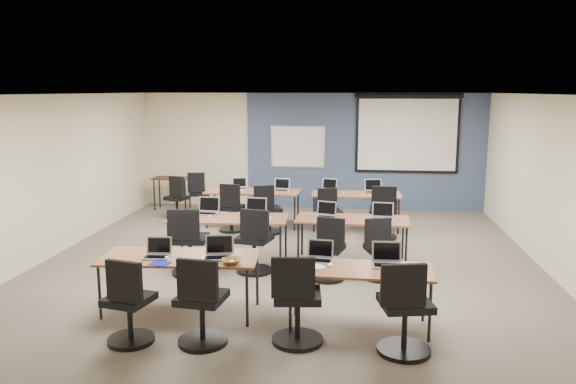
# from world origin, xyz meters

# --- Properties ---
(floor) EXTENTS (8.00, 9.00, 0.02)m
(floor) POSITION_xyz_m (0.00, 0.00, 0.00)
(floor) COLOR #6B6354
(floor) RESTS_ON ground
(ceiling) EXTENTS (8.00, 9.00, 0.02)m
(ceiling) POSITION_xyz_m (0.00, 0.00, 2.70)
(ceiling) COLOR white
(ceiling) RESTS_ON ground
(wall_back) EXTENTS (8.00, 0.04, 2.70)m
(wall_back) POSITION_xyz_m (0.00, 4.50, 1.35)
(wall_back) COLOR beige
(wall_back) RESTS_ON ground
(wall_front) EXTENTS (8.00, 0.04, 2.70)m
(wall_front) POSITION_xyz_m (0.00, -4.50, 1.35)
(wall_front) COLOR beige
(wall_front) RESTS_ON ground
(wall_left) EXTENTS (0.04, 9.00, 2.70)m
(wall_left) POSITION_xyz_m (-4.00, 0.00, 1.35)
(wall_left) COLOR beige
(wall_left) RESTS_ON ground
(wall_right) EXTENTS (0.04, 9.00, 2.70)m
(wall_right) POSITION_xyz_m (4.00, 0.00, 1.35)
(wall_right) COLOR beige
(wall_right) RESTS_ON ground
(blue_accent_panel) EXTENTS (5.50, 0.04, 2.70)m
(blue_accent_panel) POSITION_xyz_m (1.25, 4.47, 1.35)
(blue_accent_panel) COLOR #3D5977
(blue_accent_panel) RESTS_ON wall_back
(whiteboard) EXTENTS (1.28, 0.03, 0.98)m
(whiteboard) POSITION_xyz_m (-0.30, 4.43, 1.45)
(whiteboard) COLOR silver
(whiteboard) RESTS_ON wall_back
(projector_screen) EXTENTS (2.40, 0.10, 1.82)m
(projector_screen) POSITION_xyz_m (2.20, 4.41, 1.89)
(projector_screen) COLOR black
(projector_screen) RESTS_ON wall_back
(training_table_front_left) EXTENTS (1.94, 0.81, 0.73)m
(training_table_front_left) POSITION_xyz_m (-1.11, -2.10, 0.69)
(training_table_front_left) COLOR olive
(training_table_front_left) RESTS_ON floor
(training_table_front_right) EXTENTS (1.67, 0.70, 0.73)m
(training_table_front_right) POSITION_xyz_m (1.11, -2.32, 0.68)
(training_table_front_right) COLOR olive
(training_table_front_right) RESTS_ON floor
(training_table_mid_left) EXTENTS (1.92, 0.80, 0.73)m
(training_table_mid_left) POSITION_xyz_m (-0.99, 0.09, 0.69)
(training_table_mid_left) COLOR #9E6C2D
(training_table_mid_left) RESTS_ON floor
(training_table_mid_right) EXTENTS (1.80, 0.75, 0.73)m
(training_table_mid_right) POSITION_xyz_m (1.01, 0.25, 0.68)
(training_table_mid_right) COLOR #AA6E39
(training_table_mid_right) RESTS_ON floor
(training_table_back_left) EXTENTS (1.92, 0.80, 0.73)m
(training_table_back_left) POSITION_xyz_m (-1.03, 2.55, 0.69)
(training_table_back_left) COLOR #936137
(training_table_back_left) RESTS_ON floor
(training_table_back_right) EXTENTS (1.76, 0.73, 0.73)m
(training_table_back_right) POSITION_xyz_m (1.07, 2.47, 0.68)
(training_table_back_right) COLOR brown
(training_table_back_right) RESTS_ON floor
(laptop_0) EXTENTS (0.31, 0.27, 0.24)m
(laptop_0) POSITION_xyz_m (-1.37, -2.17, 0.79)
(laptop_0) COLOR #BAB9C1
(laptop_0) RESTS_ON training_table_front_left
(mouse_0) EXTENTS (0.09, 0.11, 0.03)m
(mouse_0) POSITION_xyz_m (-1.23, -2.22, 0.74)
(mouse_0) COLOR white
(mouse_0) RESTS_ON training_table_front_left
(task_chair_0) EXTENTS (0.52, 0.52, 1.00)m
(task_chair_0) POSITION_xyz_m (-1.39, -3.06, 0.41)
(task_chair_0) COLOR black
(task_chair_0) RESTS_ON floor
(laptop_1) EXTENTS (0.35, 0.30, 0.27)m
(laptop_1) POSITION_xyz_m (-0.62, -2.10, 0.80)
(laptop_1) COLOR #B0B0B5
(laptop_1) RESTS_ON training_table_front_left
(mouse_1) EXTENTS (0.09, 0.11, 0.04)m
(mouse_1) POSITION_xyz_m (-0.41, -2.29, 0.74)
(mouse_1) COLOR white
(mouse_1) RESTS_ON training_table_front_left
(task_chair_1) EXTENTS (0.55, 0.55, 1.03)m
(task_chair_1) POSITION_xyz_m (-0.59, -2.99, 0.43)
(task_chair_1) COLOR black
(task_chair_1) RESTS_ON floor
(laptop_2) EXTENTS (0.32, 0.27, 0.24)m
(laptop_2) POSITION_xyz_m (0.64, -2.07, 0.79)
(laptop_2) COLOR silver
(laptop_2) RESTS_ON training_table_front_right
(mouse_2) EXTENTS (0.08, 0.11, 0.04)m
(mouse_2) POSITION_xyz_m (0.77, -2.27, 0.74)
(mouse_2) COLOR white
(mouse_2) RESTS_ON training_table_front_right
(task_chair_2) EXTENTS (0.57, 0.57, 1.05)m
(task_chair_2) POSITION_xyz_m (0.43, -2.84, 0.44)
(task_chair_2) COLOR black
(task_chair_2) RESTS_ON floor
(laptop_3) EXTENTS (0.35, 0.30, 0.26)m
(laptop_3) POSITION_xyz_m (1.43, -2.15, 0.80)
(laptop_3) COLOR #B9B9B9
(laptop_3) RESTS_ON training_table_front_right
(mouse_3) EXTENTS (0.08, 0.10, 0.03)m
(mouse_3) POSITION_xyz_m (1.74, -2.33, 0.74)
(mouse_3) COLOR white
(mouse_3) RESTS_ON training_table_front_right
(task_chair_3) EXTENTS (0.58, 0.58, 1.05)m
(task_chair_3) POSITION_xyz_m (1.58, -2.95, 0.44)
(task_chair_3) COLOR black
(task_chair_3) RESTS_ON floor
(laptop_4) EXTENTS (0.36, 0.31, 0.27)m
(laptop_4) POSITION_xyz_m (-1.39, 0.32, 0.80)
(laptop_4) COLOR #A8A8B0
(laptop_4) RESTS_ON training_table_mid_left
(mouse_4) EXTENTS (0.08, 0.10, 0.03)m
(mouse_4) POSITION_xyz_m (-1.30, 0.08, 0.74)
(mouse_4) COLOR white
(mouse_4) RESTS_ON training_table_mid_left
(task_chair_4) EXTENTS (0.58, 0.58, 1.05)m
(task_chair_4) POSITION_xyz_m (-1.42, -0.69, 0.44)
(task_chair_4) COLOR black
(task_chair_4) RESTS_ON floor
(laptop_5) EXTENTS (0.36, 0.30, 0.27)m
(laptop_5) POSITION_xyz_m (-0.59, 0.36, 0.80)
(laptop_5) COLOR #AFAFB7
(laptop_5) RESTS_ON training_table_mid_left
(mouse_5) EXTENTS (0.07, 0.10, 0.03)m
(mouse_5) POSITION_xyz_m (-0.30, 0.09, 0.74)
(mouse_5) COLOR white
(mouse_5) RESTS_ON training_table_mid_left
(task_chair_5) EXTENTS (0.55, 0.55, 1.03)m
(task_chair_5) POSITION_xyz_m (-0.46, -0.48, 0.43)
(task_chair_5) COLOR black
(task_chair_5) RESTS_ON floor
(laptop_6) EXTENTS (0.33, 0.28, 0.25)m
(laptop_6) POSITION_xyz_m (0.59, 0.30, 0.79)
(laptop_6) COLOR silver
(laptop_6) RESTS_ON training_table_mid_right
(mouse_6) EXTENTS (0.06, 0.10, 0.03)m
(mouse_6) POSITION_xyz_m (0.76, 0.08, 0.74)
(mouse_6) COLOR white
(mouse_6) RESTS_ON training_table_mid_right
(task_chair_6) EXTENTS (0.50, 0.50, 0.98)m
(task_chair_6) POSITION_xyz_m (0.68, -0.69, 0.40)
(task_chair_6) COLOR black
(task_chair_6) RESTS_ON floor
(laptop_7) EXTENTS (0.34, 0.29, 0.26)m
(laptop_7) POSITION_xyz_m (1.50, 0.25, 0.79)
(laptop_7) COLOR #A7A7B0
(laptop_7) RESTS_ON training_table_mid_right
(mouse_7) EXTENTS (0.08, 0.11, 0.03)m
(mouse_7) POSITION_xyz_m (1.61, 0.04, 0.74)
(mouse_7) COLOR white
(mouse_7) RESTS_ON training_table_mid_right
(task_chair_7) EXTENTS (0.49, 0.48, 0.96)m
(task_chair_7) POSITION_xyz_m (1.42, -0.57, 0.40)
(task_chair_7) COLOR black
(task_chair_7) RESTS_ON floor
(laptop_8) EXTENTS (0.30, 0.26, 0.23)m
(laptop_8) POSITION_xyz_m (-1.37, 2.74, 0.79)
(laptop_8) COLOR #B7B7C0
(laptop_8) RESTS_ON training_table_back_left
(mouse_8) EXTENTS (0.10, 0.12, 0.04)m
(mouse_8) POSITION_xyz_m (-1.24, 2.47, 0.74)
(mouse_8) COLOR white
(mouse_8) RESTS_ON training_table_back_left
(task_chair_8) EXTENTS (0.50, 0.50, 0.98)m
(task_chair_8) POSITION_xyz_m (-1.37, 1.98, 0.40)
(task_chair_8) COLOR black
(task_chair_8) RESTS_ON floor
(laptop_9) EXTENTS (0.32, 0.27, 0.24)m
(laptop_9) POSITION_xyz_m (-0.45, 2.64, 0.79)
(laptop_9) COLOR #AEAEBA
(laptop_9) RESTS_ON training_table_back_left
(mouse_9) EXTENTS (0.06, 0.09, 0.03)m
(mouse_9) POSITION_xyz_m (-0.28, 2.46, 0.74)
(mouse_9) COLOR white
(mouse_9) RESTS_ON training_table_back_left
(task_chair_9) EXTENTS (0.52, 0.49, 0.97)m
(task_chair_9) POSITION_xyz_m (-0.62, 1.92, 0.40)
(task_chair_9) COLOR black
(task_chair_9) RESTS_ON floor
(laptop_10) EXTENTS (0.31, 0.27, 0.24)m
(laptop_10) POSITION_xyz_m (0.53, 2.75, 0.79)
(laptop_10) COLOR silver
(laptop_10) RESTS_ON training_table_back_right
(mouse_10) EXTENTS (0.07, 0.10, 0.03)m
(mouse_10) POSITION_xyz_m (0.82, 2.43, 0.74)
(mouse_10) COLOR white
(mouse_10) RESTS_ON training_table_back_right
(task_chair_10) EXTENTS (0.47, 0.46, 0.95)m
(task_chair_10) POSITION_xyz_m (0.57, 1.91, 0.39)
(task_chair_10) COLOR black
(task_chair_10) RESTS_ON floor
(laptop_11) EXTENTS (0.35, 0.30, 0.26)m
(laptop_11) POSITION_xyz_m (1.41, 2.65, 0.79)
(laptop_11) COLOR #B4B4C2
(laptop_11) RESTS_ON training_table_back_right
(mouse_11) EXTENTS (0.07, 0.10, 0.04)m
(mouse_11) POSITION_xyz_m (1.59, 2.52, 0.74)
(mouse_11) COLOR white
(mouse_11) RESTS_ON training_table_back_right
(task_chair_11) EXTENTS (0.56, 0.56, 1.04)m
(task_chair_11) POSITION_xyz_m (1.57, 1.78, 0.43)
(task_chair_11) COLOR black
(task_chair_11) RESTS_ON floor
(blue_mousepad) EXTENTS (0.26, 0.23, 0.01)m
(blue_mousepad) POSITION_xyz_m (-1.25, -2.42, 0.73)
(blue_mousepad) COLOR #08159E
(blue_mousepad) RESTS_ON training_table_front_left
(snack_bowl) EXTENTS (0.32, 0.32, 0.06)m
(snack_bowl) POSITION_xyz_m (-0.40, -2.32, 0.76)
(snack_bowl) COLOR brown
(snack_bowl) RESTS_ON training_table_front_left
(snack_plate) EXTENTS (0.24, 0.24, 0.01)m
(snack_plate) POSITION_xyz_m (0.62, -2.35, 0.74)
(snack_plate) COLOR white
(snack_plate) RESTS_ON training_table_front_right
(coffee_cup) EXTENTS (0.09, 0.09, 0.07)m
(coffee_cup) POSITION_xyz_m (0.55, -2.41, 0.78)
(coffee_cup) COLOR white
(coffee_cup) RESTS_ON snack_plate
(utility_table) EXTENTS (0.86, 0.48, 0.75)m
(utility_table) POSITION_xyz_m (-3.22, 3.93, 0.65)
(utility_table) COLOR #372414
(utility_table) RESTS_ON floor
(spare_chair_a) EXTENTS (0.47, 0.47, 0.95)m
(spare_chair_a) POSITION_xyz_m (-2.45, 3.53, 0.39)
(spare_chair_a) COLOR black
(spare_chair_a) RESTS_ON floor
(spare_chair_b) EXTENTS (0.49, 0.46, 0.95)m
(spare_chair_b) POSITION_xyz_m (-2.79, 2.96, 0.39)
(spare_chair_b) COLOR black
(spare_chair_b) RESTS_ON floor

